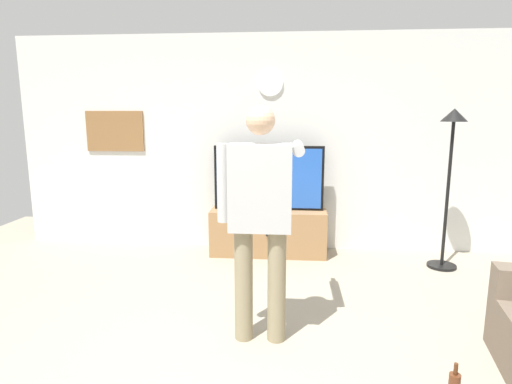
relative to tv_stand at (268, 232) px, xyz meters
The scene contains 7 objects.
back_wall 1.13m from the tv_stand, 97.85° to the left, with size 6.40×0.10×2.70m, color silver.
tv_stand is the anchor object (origin of this frame).
television 0.68m from the tv_stand, 90.00° to the left, with size 1.33×0.07×0.79m.
wall_clock 1.83m from the tv_stand, 90.00° to the left, with size 0.31×0.31×0.03m, color white.
framed_picture 2.37m from the tv_stand, behind, with size 0.76×0.04×0.51m, color olive.
floor_lamp 2.26m from the tv_stand, ahead, with size 0.32×0.32×1.78m.
person_standing_nearer_lamp 2.13m from the tv_stand, 88.59° to the right, with size 0.64×0.78×1.79m.
Camera 1 is at (0.32, -2.40, 1.72)m, focal length 29.39 mm.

